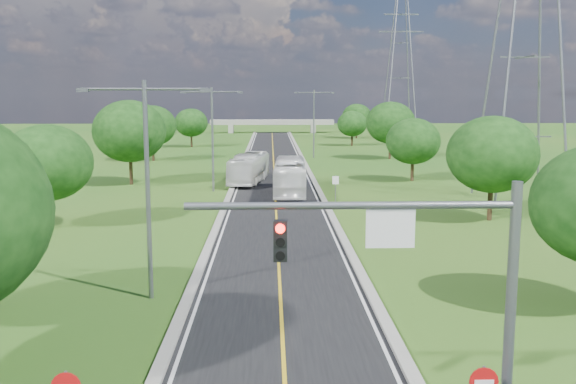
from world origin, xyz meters
name	(u,v)px	position (x,y,z in m)	size (l,w,h in m)	color
ground	(274,172)	(0.00, 60.00, 0.00)	(260.00, 260.00, 0.00)	#215A19
road	(274,167)	(0.00, 66.00, 0.03)	(8.00, 150.00, 0.06)	black
curb_left	(241,166)	(-4.25, 66.00, 0.11)	(0.50, 150.00, 0.22)	gray
curb_right	(306,166)	(4.25, 66.00, 0.11)	(0.50, 150.00, 0.22)	gray
signal_mast	(431,270)	(3.68, -1.00, 4.91)	(8.54, 0.33, 7.20)	slate
speed_limit_sign	(336,185)	(5.20, 37.98, 1.60)	(0.55, 0.09, 2.40)	slate
overpass	(272,123)	(0.00, 140.00, 2.41)	(30.00, 3.00, 3.20)	gray
streetlight_near_left	(147,171)	(-6.00, 12.00, 5.94)	(5.90, 0.25, 10.00)	slate
streetlight_mid_left	(212,130)	(-6.00, 45.00, 5.94)	(5.90, 0.25, 10.00)	slate
streetlight_far_right	(314,118)	(6.00, 78.00, 5.94)	(5.90, 0.25, 10.00)	slate
power_tower_near	(526,41)	(22.00, 40.00, 14.01)	(9.00, 6.40, 28.00)	slate
power_tower_far	(400,71)	(26.00, 115.00, 14.01)	(9.00, 6.40, 28.00)	slate
tree_lb	(47,163)	(-16.00, 28.00, 4.64)	(6.30, 6.30, 7.33)	black
tree_lc	(129,131)	(-15.00, 50.00, 5.58)	(7.56, 7.56, 8.79)	black
tree_ld	(152,126)	(-17.00, 74.00, 4.95)	(6.72, 6.72, 7.82)	black
tree_le	(191,123)	(-14.50, 98.00, 4.33)	(5.88, 5.88, 6.84)	black
tree_rb	(492,154)	(16.00, 30.00, 4.95)	(6.72, 6.72, 7.82)	black
tree_rc	(413,141)	(15.00, 52.00, 4.33)	(5.88, 5.88, 6.84)	black
tree_rd	(390,123)	(17.00, 76.00, 5.27)	(7.14, 7.14, 8.30)	black
tree_re	(352,124)	(14.50, 100.00, 4.02)	(5.46, 5.46, 6.35)	black
tree_rf	(357,116)	(18.00, 120.00, 4.64)	(6.30, 6.30, 7.33)	black
bus_outbound	(290,177)	(1.39, 42.36, 1.73)	(2.80, 11.98, 3.34)	white
bus_inbound	(249,168)	(-2.70, 50.78, 1.59)	(2.58, 11.02, 3.07)	silver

